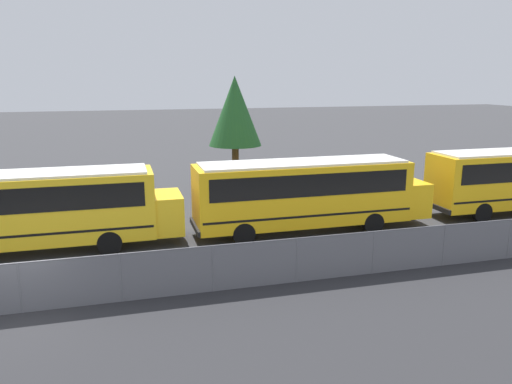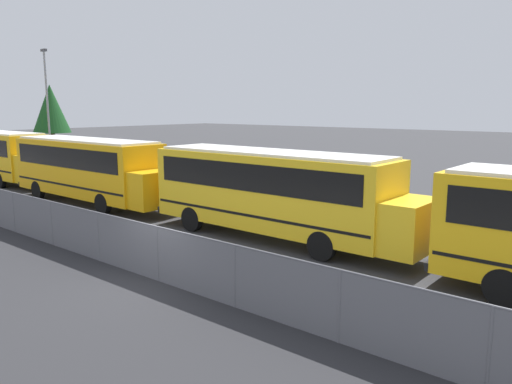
{
  "view_description": "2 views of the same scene",
  "coord_description": "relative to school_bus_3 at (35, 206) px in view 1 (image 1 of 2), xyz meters",
  "views": [
    {
      "loc": [
        3.23,
        -15.67,
        7.14
      ],
      "look_at": [
        9.16,
        5.95,
        1.97
      ],
      "focal_mm": 35.0,
      "sensor_mm": 36.0,
      "label": 1
    },
    {
      "loc": [
        11.08,
        -8.86,
        5.02
      ],
      "look_at": [
        -0.91,
        5.52,
        1.82
      ],
      "focal_mm": 35.0,
      "sensor_mm": 36.0,
      "label": 2
    }
  ],
  "objects": [
    {
      "name": "school_bus_3",
      "position": [
        0.0,
        0.0,
        0.0
      ],
      "size": [
        11.35,
        2.54,
        3.38
      ],
      "color": "yellow",
      "rests_on": "ground_plane"
    },
    {
      "name": "ground_plane",
      "position": [
        0.28,
        -5.84,
        -2.0
      ],
      "size": [
        200.0,
        200.0,
        0.0
      ],
      "primitive_type": "plane",
      "color": "#38383A"
    },
    {
      "name": "school_bus_4",
      "position": [
        11.83,
        -0.3,
        0.0
      ],
      "size": [
        11.35,
        2.54,
        3.38
      ],
      "color": "yellow",
      "rests_on": "ground_plane"
    },
    {
      "name": "fence",
      "position": [
        0.28,
        -5.85,
        -1.15
      ],
      "size": [
        96.29,
        0.07,
        1.66
      ],
      "color": "#9EA0A5",
      "rests_on": "ground_plane"
    },
    {
      "name": "tree_0",
      "position": [
        10.6,
        9.32,
        3.03
      ],
      "size": [
        3.34,
        3.34,
        7.25
      ],
      "color": "#51381E",
      "rests_on": "ground_plane"
    }
  ]
}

